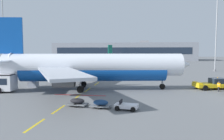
{
  "coord_description": "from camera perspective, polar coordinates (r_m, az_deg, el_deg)",
  "views": [
    {
      "loc": [
        27.93,
        -11.48,
        6.8
      ],
      "look_at": [
        21.19,
        33.67,
        2.87
      ],
      "focal_mm": 37.15,
      "sensor_mm": 36.0,
      "label": 1
    }
  ],
  "objects": [
    {
      "name": "baggage_train",
      "position": [
        27.52,
        -2.74,
        -8.26
      ],
      "size": [
        8.72,
        2.69,
        1.14
      ],
      "color": "silver",
      "rests_on": "ground"
    },
    {
      "name": "catering_truck",
      "position": [
        66.31,
        -24.59,
        0.02
      ],
      "size": [
        6.94,
        6.28,
        3.14
      ],
      "color": "black",
      "rests_on": "ground"
    },
    {
      "name": "apron_light_mast_near",
      "position": [
        95.23,
        -25.29,
        11.52
      ],
      "size": [
        1.8,
        1.8,
        30.48
      ],
      "color": "slate",
      "rests_on": "ground"
    },
    {
      "name": "apron_light_mast_far",
      "position": [
        81.95,
        24.34,
        10.1
      ],
      "size": [
        1.8,
        1.8,
        23.67
      ],
      "color": "slate",
      "rests_on": "ground"
    },
    {
      "name": "airliner_foreground",
      "position": [
        39.63,
        -5.41,
        0.78
      ],
      "size": [
        34.71,
        34.06,
        12.2
      ],
      "color": "silver",
      "rests_on": "ground"
    },
    {
      "name": "airliner_mid_left",
      "position": [
        107.03,
        -3.64,
        2.89
      ],
      "size": [
        24.24,
        25.54,
        9.35
      ],
      "color": "silver",
      "rests_on": "ground"
    },
    {
      "name": "uld_cargo_container",
      "position": [
        45.1,
        -18.82,
        -2.99
      ],
      "size": [
        1.79,
        1.76,
        1.6
      ],
      "color": "#B7BCC6",
      "rests_on": "ground"
    },
    {
      "name": "ground",
      "position": [
        53.31,
        21.53,
        -2.75
      ],
      "size": [
        400.0,
        400.0,
        0.0
      ],
      "primitive_type": "plane",
      "color": "slate"
    },
    {
      "name": "terminal_satellite",
      "position": [
        162.14,
        2.88,
        4.58
      ],
      "size": [
        95.38,
        24.18,
        13.26
      ],
      "color": "gray",
      "rests_on": "ground"
    },
    {
      "name": "ground_crew_worker",
      "position": [
        41.9,
        24.79,
        -3.59
      ],
      "size": [
        0.49,
        0.58,
        1.64
      ],
      "color": "#232328",
      "rests_on": "ground"
    },
    {
      "name": "pushback_tug",
      "position": [
        44.22,
        23.59,
        -3.16
      ],
      "size": [
        6.51,
        4.29,
        2.08
      ],
      "color": "yellow",
      "rests_on": "ground"
    },
    {
      "name": "apron_paint_markings",
      "position": [
        50.45,
        -2.94,
        -2.83
      ],
      "size": [
        8.0,
        96.23,
        0.01
      ],
      "color": "yellow",
      "rests_on": "ground"
    }
  ]
}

